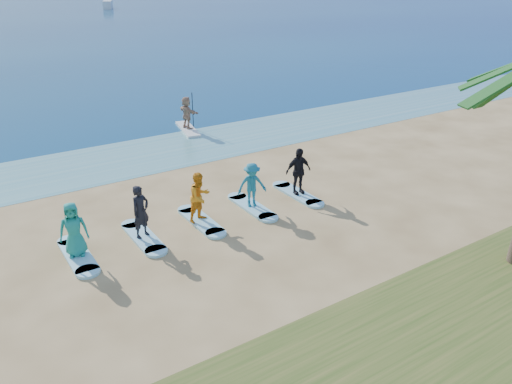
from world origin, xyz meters
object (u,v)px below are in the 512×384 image
student_0 (73,229)px  surfboard_2 (201,221)px  student_1 (141,212)px  student_4 (298,171)px  paddleboarder (187,113)px  surfboard_0 (78,256)px  surfboard_1 (143,237)px  surfboard_3 (252,207)px  student_3 (252,185)px  surfboard_4 (297,194)px  paddleboard (188,129)px  boat_offshore_b (108,9)px  student_2 (200,197)px

student_0 → surfboard_2: (4.15, 0.00, -0.89)m
student_1 → student_4: size_ratio=0.96×
paddleboarder → surfboard_0: paddleboarder is taller
surfboard_1 → surfboard_3: 4.15m
surfboard_0 → surfboard_1: (2.07, 0.00, 0.00)m
student_3 → student_4: size_ratio=0.91×
paddleboarder → surfboard_4: bearing=170.9°
paddleboard → student_1: (-6.48, -10.07, 0.90)m
student_3 → student_4: 2.08m
student_3 → surfboard_3: bearing=0.0°
boat_offshore_b → surfboard_3: bearing=-83.3°
student_0 → surfboard_3: bearing=15.1°
surfboard_0 → surfboard_2: (4.15, 0.00, 0.00)m
surfboard_2 → student_2: bearing=0.0°
paddleboard → surfboard_1: paddleboard is taller
student_0 → surfboard_2: size_ratio=0.77×
paddleboard → paddleboarder: paddleboarder is taller
surfboard_0 → surfboard_4: same height
boat_offshore_b → surfboard_2: bearing=-84.3°
surfboard_3 → surfboard_4: 2.07m
boat_offshore_b → student_3: bearing=-83.3°
student_2 → student_4: student_4 is taller
surfboard_0 → paddleboarder: bearing=49.7°
student_3 → student_1: bearing=-163.1°
student_2 → surfboard_4: size_ratio=0.78×
surfboard_1 → paddleboarder: bearing=57.2°
surfboard_0 → student_1: bearing=0.0°
paddleboard → surfboard_0: bearing=-118.2°
surfboard_2 → student_1: bearing=180.0°
student_0 → boat_offshore_b: bearing=86.7°
surfboard_3 → student_3: bearing=0.0°
student_0 → student_3: student_0 is taller
surfboard_4 → boat_offshore_b: bearing=75.7°
surfboard_4 → surfboard_1: bearing=180.0°
student_1 → student_2: student_1 is taller
student_0 → student_3: size_ratio=1.04×
surfboard_1 → student_4: size_ratio=1.22×
paddleboarder → surfboard_2: 11.03m
surfboard_1 → surfboard_3: size_ratio=1.00×
paddleboard → student_4: 10.12m
surfboard_4 → student_4: student_4 is taller
paddleboard → student_2: student_2 is taller
surfboard_1 → surfboard_2: same height
student_4 → student_0: bearing=-173.5°
surfboard_0 → surfboard_2: same height
paddleboarder → student_3: bearing=159.4°
surfboard_0 → surfboard_3: (6.22, 0.00, 0.00)m
surfboard_0 → student_4: size_ratio=1.22×
paddleboarder → surfboard_0: (-8.55, -10.07, -0.93)m
surfboard_3 → student_3: 0.86m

